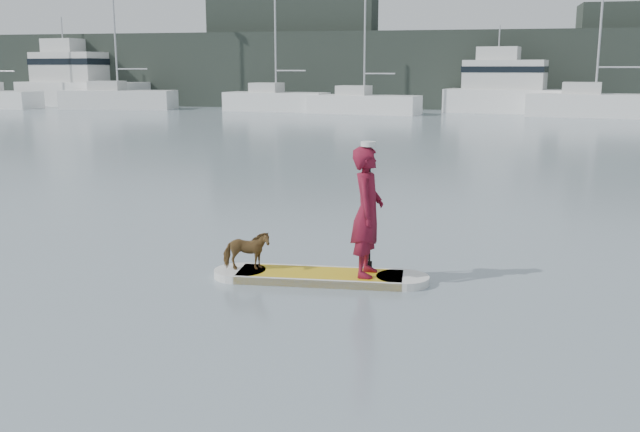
% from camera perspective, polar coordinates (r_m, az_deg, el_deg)
% --- Properties ---
extents(paddleboard, '(3.29, 0.98, 0.12)m').
position_cam_1_polar(paddleboard, '(10.86, 0.00, -4.86)').
color(paddleboard, gold).
rests_on(paddleboard, ground).
extents(paddler, '(0.46, 0.71, 1.93)m').
position_cam_1_polar(paddler, '(10.53, 3.81, 0.35)').
color(paddler, maroon).
rests_on(paddler, paddleboard).
extents(white_cap, '(0.22, 0.22, 0.07)m').
position_cam_1_polar(white_cap, '(10.38, 3.89, 5.77)').
color(white_cap, silver).
rests_on(white_cap, paddler).
extents(dog, '(0.78, 0.52, 0.60)m').
position_cam_1_polar(dog, '(10.98, -5.91, -2.78)').
color(dog, '#51351B').
rests_on(dog, paddleboard).
extents(paddle, '(0.10, 0.30, 2.00)m').
position_cam_1_polar(paddle, '(10.85, 3.96, -0.88)').
color(paddle, black).
rests_on(paddle, ground).
extents(sailboat_b, '(9.05, 3.35, 13.19)m').
position_cam_1_polar(sailboat_b, '(59.03, -15.89, 9.14)').
color(sailboat_b, white).
rests_on(sailboat_b, ground).
extents(sailboat_c, '(8.02, 3.65, 11.11)m').
position_cam_1_polar(sailboat_c, '(53.94, -3.59, 9.25)').
color(sailboat_c, white).
rests_on(sailboat_c, ground).
extents(sailboat_d, '(8.12, 3.90, 11.50)m').
position_cam_1_polar(sailboat_d, '(50.75, 3.47, 9.09)').
color(sailboat_d, white).
rests_on(sailboat_d, ground).
extents(sailboat_e, '(8.91, 4.09, 12.44)m').
position_cam_1_polar(sailboat_e, '(50.64, 21.04, 8.42)').
color(sailboat_e, white).
rests_on(sailboat_e, ground).
extents(motor_yacht_a, '(10.65, 5.19, 6.13)m').
position_cam_1_polar(motor_yacht_a, '(53.41, 15.11, 9.82)').
color(motor_yacht_a, white).
rests_on(motor_yacht_a, ground).
extents(motor_yacht_b, '(11.62, 5.53, 7.36)m').
position_cam_1_polar(motor_yacht_b, '(64.63, -18.89, 10.17)').
color(motor_yacht_b, white).
rests_on(motor_yacht_b, ground).
extents(shore_mass, '(90.00, 6.00, 6.00)m').
position_cam_1_polar(shore_mass, '(59.55, 7.14, 11.51)').
color(shore_mass, black).
rests_on(shore_mass, ground).
extents(shore_building_west, '(14.00, 4.00, 9.00)m').
position_cam_1_polar(shore_building_west, '(62.29, -2.17, 12.98)').
color(shore_building_west, black).
rests_on(shore_building_west, ground).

